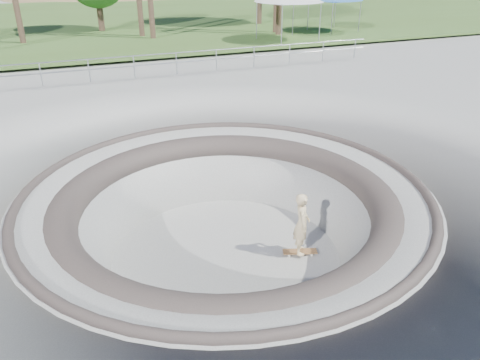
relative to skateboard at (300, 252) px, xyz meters
The scene contains 7 objects.
ground 2.69m from the skateboard, 157.85° to the left, with size 180.00×180.00×0.00m, color #AFAFAA.
skate_bowl 1.97m from the skateboard, 157.85° to the left, with size 14.00×14.00×4.10m.
grass_strip 34.85m from the skateboard, 93.01° to the left, with size 180.00×36.00×0.12m.
distant_hills 58.18m from the skateboard, 88.07° to the left, with size 103.20×45.00×28.60m.
safety_railing 13.12m from the skateboard, 98.16° to the left, with size 25.00×0.06×1.03m.
skateboard is the anchor object (origin of this frame).
skater 0.89m from the skateboard, 161.57° to the left, with size 0.63×0.41×1.73m, color beige.
Camera 1 is at (-3.56, -9.80, 5.38)m, focal length 35.00 mm.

